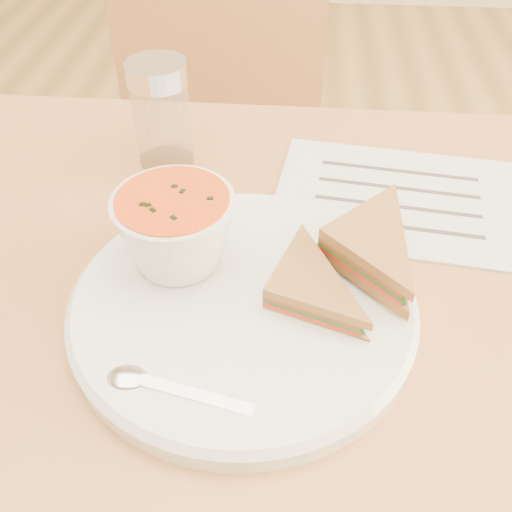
# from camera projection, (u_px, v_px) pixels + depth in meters

# --- Properties ---
(dining_table) EXTENTS (1.00, 0.70, 0.75)m
(dining_table) POSITION_uv_depth(u_px,v_px,m) (253.00, 472.00, 0.80)
(dining_table) COLOR #A56533
(dining_table) RESTS_ON floor
(chair_far) EXTENTS (0.50, 0.50, 0.88)m
(chair_far) POSITION_uv_depth(u_px,v_px,m) (246.00, 222.00, 1.10)
(chair_far) COLOR brown
(chair_far) RESTS_ON floor
(plate) EXTENTS (0.33, 0.33, 0.02)m
(plate) POSITION_uv_depth(u_px,v_px,m) (243.00, 305.00, 0.51)
(plate) COLOR white
(plate) RESTS_ON dining_table
(soup_bowl) EXTENTS (0.14, 0.14, 0.07)m
(soup_bowl) POSITION_uv_depth(u_px,v_px,m) (176.00, 233.00, 0.51)
(soup_bowl) COLOR white
(soup_bowl) RESTS_ON plate
(sandwich_half_a) EXTENTS (0.12, 0.12, 0.03)m
(sandwich_half_a) POSITION_uv_depth(u_px,v_px,m) (263.00, 301.00, 0.48)
(sandwich_half_a) COLOR #A8753B
(sandwich_half_a) RESTS_ON plate
(sandwich_half_b) EXTENTS (0.15, 0.15, 0.03)m
(sandwich_half_b) POSITION_uv_depth(u_px,v_px,m) (318.00, 243.00, 0.52)
(sandwich_half_b) COLOR #A8753B
(sandwich_half_b) RESTS_ON plate
(spoon) EXTENTS (0.17, 0.07, 0.01)m
(spoon) POSITION_uv_depth(u_px,v_px,m) (187.00, 394.00, 0.43)
(spoon) COLOR silver
(spoon) RESTS_ON plate
(paper_menu) EXTENTS (0.29, 0.23, 0.00)m
(paper_menu) POSITION_uv_depth(u_px,v_px,m) (397.00, 198.00, 0.64)
(paper_menu) COLOR silver
(paper_menu) RESTS_ON dining_table
(condiment_shaker) EXTENTS (0.07, 0.07, 0.12)m
(condiment_shaker) POSITION_uv_depth(u_px,v_px,m) (162.00, 114.00, 0.66)
(condiment_shaker) COLOR silver
(condiment_shaker) RESTS_ON dining_table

